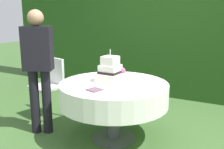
% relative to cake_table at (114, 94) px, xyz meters
% --- Properties ---
extents(ground_plane, '(20.00, 20.00, 0.00)m').
position_rel_cake_table_xyz_m(ground_plane, '(0.00, 0.00, -0.59)').
color(ground_plane, '#3D602D').
extents(foliage_hedge, '(6.94, 0.60, 2.88)m').
position_rel_cake_table_xyz_m(foliage_hedge, '(0.00, 2.26, 0.85)').
color(foliage_hedge, '#234C19').
rests_on(foliage_hedge, ground_plane).
extents(cake_table, '(1.33, 1.33, 0.73)m').
position_rel_cake_table_xyz_m(cake_table, '(0.00, 0.00, 0.00)').
color(cake_table, '#4C4C51').
rests_on(cake_table, ground_plane).
extents(wedding_cake, '(0.30, 0.29, 0.41)m').
position_rel_cake_table_xyz_m(wedding_cake, '(-0.06, 0.03, 0.26)').
color(wedding_cake, white).
rests_on(wedding_cake, cake_table).
extents(serving_plate_near, '(0.11, 0.11, 0.01)m').
position_rel_cake_table_xyz_m(serving_plate_near, '(-0.46, -0.02, 0.14)').
color(serving_plate_near, white).
rests_on(serving_plate_near, cake_table).
extents(serving_plate_far, '(0.13, 0.13, 0.01)m').
position_rel_cake_table_xyz_m(serving_plate_far, '(0.24, 0.47, 0.14)').
color(serving_plate_far, white).
rests_on(serving_plate_far, cake_table).
extents(serving_plate_left, '(0.13, 0.13, 0.01)m').
position_rel_cake_table_xyz_m(serving_plate_left, '(0.36, -0.13, 0.14)').
color(serving_plate_left, white).
rests_on(serving_plate_left, cake_table).
extents(serving_plate_right, '(0.12, 0.12, 0.01)m').
position_rel_cake_table_xyz_m(serving_plate_right, '(0.20, -0.30, 0.14)').
color(serving_plate_right, white).
rests_on(serving_plate_right, cake_table).
extents(napkin_stack, '(0.18, 0.18, 0.01)m').
position_rel_cake_table_xyz_m(napkin_stack, '(-0.05, -0.37, 0.14)').
color(napkin_stack, '#6B4C60').
rests_on(napkin_stack, cake_table).
extents(garden_chair, '(0.49, 0.49, 0.89)m').
position_rel_cake_table_xyz_m(garden_chair, '(-1.22, 0.25, -0.05)').
color(garden_chair, white).
rests_on(garden_chair, ground_plane).
extents(standing_person, '(0.41, 0.34, 1.60)m').
position_rel_cake_table_xyz_m(standing_person, '(-0.93, -0.28, 0.34)').
color(standing_person, black).
rests_on(standing_person, ground_plane).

